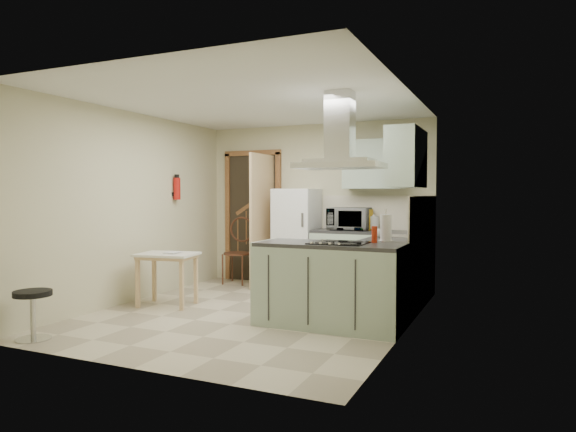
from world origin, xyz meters
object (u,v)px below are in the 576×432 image
at_px(microwave, 349,219).
at_px(drop_leaf_table, 167,279).
at_px(extractor_hood, 340,166).
at_px(bentwood_chair, 237,253).
at_px(fridge, 297,238).
at_px(stool, 33,315).
at_px(peninsula, 330,285).

bearing_deg(microwave, drop_leaf_table, -136.86).
relative_size(extractor_hood, bentwood_chair, 0.94).
bearing_deg(extractor_hood, drop_leaf_table, 176.66).
bearing_deg(fridge, microwave, 0.75).
height_order(stool, microwave, microwave).
bearing_deg(drop_leaf_table, bentwood_chair, 79.81).
bearing_deg(stool, microwave, 60.18).
bearing_deg(stool, drop_leaf_table, 81.93).
height_order(extractor_hood, bentwood_chair, extractor_hood).
relative_size(stool, microwave, 0.83).
xyz_separation_m(extractor_hood, microwave, (-0.50, 1.99, -0.66)).
relative_size(fridge, extractor_hood, 1.67).
distance_m(bentwood_chair, microwave, 1.92).
height_order(extractor_hood, microwave, extractor_hood).
bearing_deg(drop_leaf_table, fridge, 51.30).
bearing_deg(fridge, peninsula, -58.26).
distance_m(fridge, drop_leaf_table, 2.14).
bearing_deg(stool, fridge, 70.78).
bearing_deg(drop_leaf_table, peninsula, -13.43).
height_order(drop_leaf_table, stool, drop_leaf_table).
bearing_deg(fridge, extractor_hood, -56.21).
height_order(bentwood_chair, microwave, microwave).
distance_m(fridge, microwave, 0.88).
height_order(peninsula, bentwood_chair, bentwood_chair).
height_order(fridge, microwave, fridge).
height_order(fridge, stool, fridge).
distance_m(drop_leaf_table, microwave, 2.71).
xyz_separation_m(drop_leaf_table, bentwood_chair, (0.01, 1.78, 0.14)).
xyz_separation_m(peninsula, extractor_hood, (0.10, 0.00, 1.27)).
relative_size(fridge, bentwood_chair, 1.57).
relative_size(fridge, microwave, 2.55).
relative_size(peninsula, microwave, 2.64).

